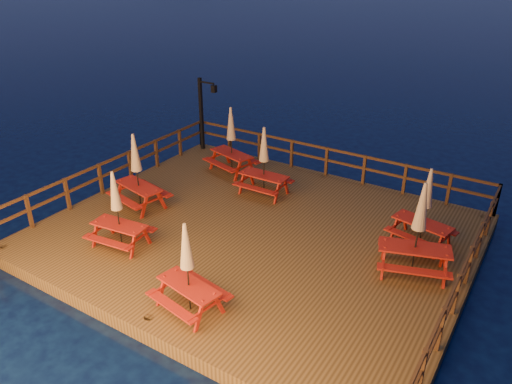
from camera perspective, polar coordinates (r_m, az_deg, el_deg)
ground at (r=15.20m, az=0.00°, el=-5.77°), size 500.00×500.00×0.00m
deck at (r=15.10m, az=0.00°, el=-5.13°), size 12.00×10.00×0.40m
deck_piles at (r=15.36m, az=0.00°, el=-6.72°), size 11.44×9.44×1.40m
railing at (r=15.99m, az=3.42°, el=0.64°), size 11.80×9.75×1.10m
lamp_post at (r=20.59m, az=-5.96°, el=9.55°), size 0.85×0.18×3.00m
picnic_table_0 at (r=16.28m, az=-13.48°, el=2.49°), size 2.00×1.76×2.50m
picnic_table_1 at (r=18.47m, az=-2.84°, el=6.08°), size 2.07×1.85×2.50m
picnic_table_2 at (r=16.70m, az=0.91°, el=3.66°), size 1.69×1.40×2.40m
picnic_table_3 at (r=14.25m, az=-15.61°, el=-1.81°), size 1.74×1.49×2.29m
picnic_table_4 at (r=11.44m, az=-7.85°, el=-8.44°), size 1.82×1.59×2.30m
picnic_table_5 at (r=14.57m, az=18.81°, el=-1.52°), size 1.88×1.66×2.34m
picnic_table_6 at (r=13.13m, az=18.08°, el=-3.94°), size 2.18×1.98×2.58m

